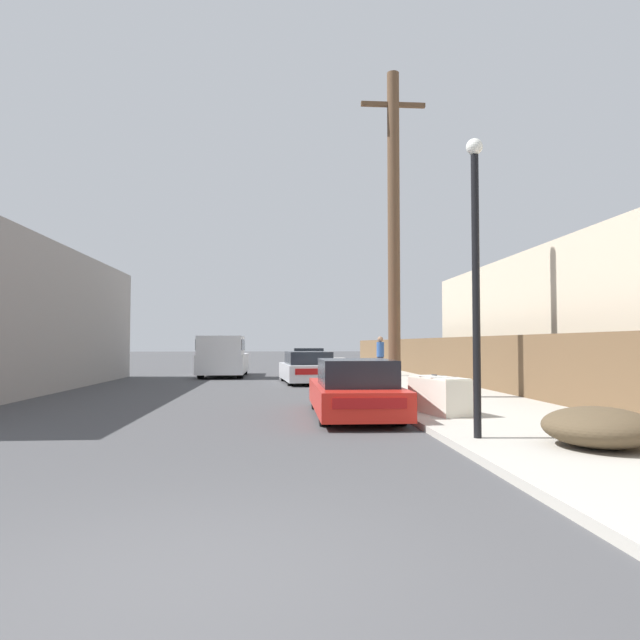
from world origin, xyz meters
TOP-DOWN VIEW (x-y plane):
  - ground_plane at (0.00, 0.00)m, footprint 220.00×220.00m
  - sidewalk_curb at (5.30, 23.50)m, footprint 4.20×63.00m
  - discarded_fridge at (3.95, 7.92)m, footprint 0.99×1.74m
  - parked_sports_car_red at (2.23, 8.38)m, footprint 1.75×4.61m
  - car_parked_mid at (1.77, 18.86)m, footprint 2.24×4.49m
  - car_parked_far at (2.26, 27.52)m, footprint 1.87×4.59m
  - pickup_truck at (-1.97, 23.26)m, footprint 2.10×5.50m
  - utility_pole at (3.77, 11.57)m, footprint 1.80×0.33m
  - street_lamp at (3.66, 4.82)m, footprint 0.26×0.26m
  - brush_pile at (5.09, 3.93)m, footprint 1.51×1.64m
  - wooden_fence at (7.25, 19.88)m, footprint 0.08×43.60m
  - pedestrian at (5.27, 21.97)m, footprint 0.34×0.34m

SIDE VIEW (x-z plane):
  - ground_plane at x=0.00m, z-range 0.00..0.00m
  - sidewalk_curb at x=5.30m, z-range 0.00..0.12m
  - brush_pile at x=5.09m, z-range 0.12..0.68m
  - discarded_fridge at x=3.95m, z-range 0.11..0.89m
  - parked_sports_car_red at x=2.23m, z-range -0.05..1.19m
  - car_parked_mid at x=1.77m, z-range -0.03..1.22m
  - car_parked_far at x=2.26m, z-range -0.04..1.29m
  - pickup_truck at x=-1.97m, z-range -0.01..1.91m
  - wooden_fence at x=7.25m, z-range 0.12..1.81m
  - pedestrian at x=5.27m, z-range 0.15..1.93m
  - street_lamp at x=3.66m, z-range 0.50..5.17m
  - utility_pole at x=3.77m, z-range 0.21..9.21m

